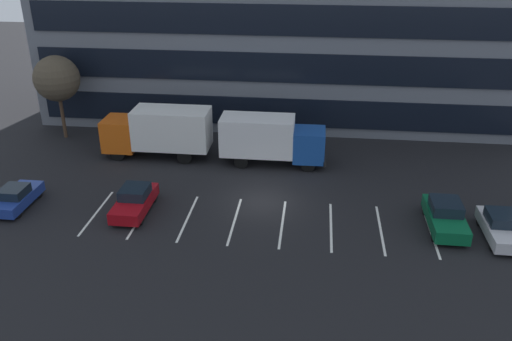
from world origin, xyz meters
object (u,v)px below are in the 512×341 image
(sedan_maroon, at_px, (135,201))
(box_truck_orange, at_px, (159,130))
(bare_tree, at_px, (57,79))
(box_truck_blue, at_px, (271,138))
(sedan_navy, at_px, (16,197))
(sedan_forest, at_px, (445,216))
(sedan_silver, at_px, (501,227))

(sedan_maroon, bearing_deg, box_truck_orange, 95.41)
(sedan_maroon, bearing_deg, bare_tree, 130.33)
(box_truck_blue, relative_size, sedan_navy, 1.93)
(sedan_forest, height_order, bare_tree, bare_tree)
(box_truck_orange, xyz_separation_m, sedan_maroon, (0.78, -8.28, -1.35))
(sedan_silver, bearing_deg, sedan_forest, 164.48)
(sedan_maroon, height_order, sedan_silver, sedan_maroon)
(box_truck_orange, relative_size, box_truck_blue, 1.06)
(box_truck_orange, xyz_separation_m, sedan_silver, (21.70, -8.86, -1.38))
(sedan_navy, xyz_separation_m, bare_tree, (-2.16, 11.48, 4.18))
(bare_tree, bearing_deg, sedan_navy, -79.35)
(box_truck_blue, xyz_separation_m, sedan_forest, (10.64, -7.71, -1.20))
(sedan_maroon, bearing_deg, sedan_navy, -177.74)
(box_truck_blue, bearing_deg, sedan_maroon, -133.26)
(sedan_navy, relative_size, sedan_silver, 0.95)
(box_truck_orange, distance_m, sedan_navy, 10.88)
(box_truck_orange, distance_m, sedan_forest, 20.57)
(box_truck_orange, xyz_separation_m, bare_tree, (-8.71, 2.91, 2.76))
(sedan_maroon, relative_size, bare_tree, 0.65)
(sedan_silver, bearing_deg, box_truck_blue, 147.75)
(sedan_forest, bearing_deg, sedan_silver, -15.52)
(box_truck_orange, distance_m, bare_tree, 9.59)
(box_truck_orange, bearing_deg, sedan_silver, -22.21)
(sedan_silver, bearing_deg, box_truck_orange, 157.79)
(bare_tree, bearing_deg, box_truck_orange, -18.47)
(box_truck_blue, height_order, sedan_forest, box_truck_blue)
(sedan_maroon, xyz_separation_m, sedan_silver, (20.92, -0.58, -0.03))
(sedan_forest, bearing_deg, sedan_navy, -178.89)
(box_truck_blue, height_order, sedan_maroon, box_truck_blue)
(sedan_forest, bearing_deg, sedan_maroon, -179.36)
(sedan_maroon, xyz_separation_m, bare_tree, (-9.50, 11.19, 4.11))
(box_truck_orange, bearing_deg, box_truck_blue, -2.52)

